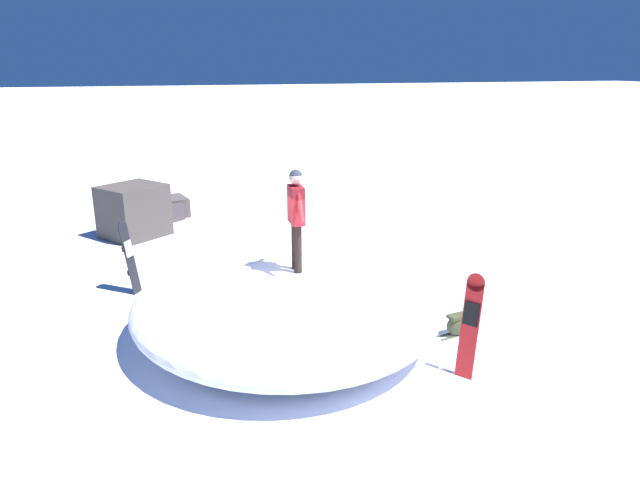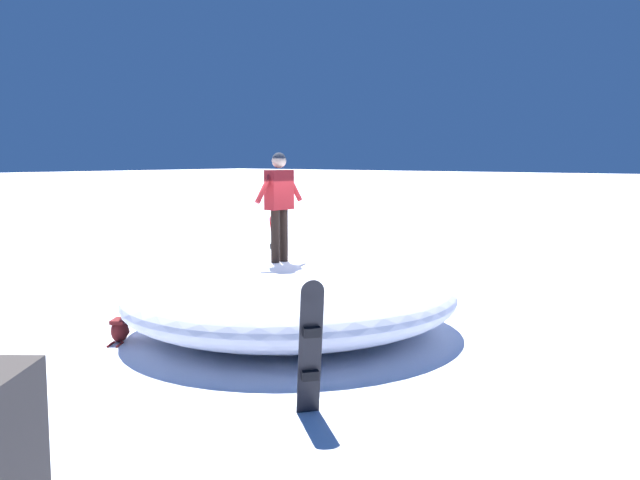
% 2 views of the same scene
% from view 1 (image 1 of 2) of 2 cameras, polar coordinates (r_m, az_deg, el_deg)
% --- Properties ---
extents(ground, '(240.00, 240.00, 0.00)m').
position_cam_1_polar(ground, '(10.14, -1.56, -10.14)').
color(ground, white).
extents(snow_mound, '(6.21, 5.92, 1.16)m').
position_cam_1_polar(snow_mound, '(10.24, -3.50, -6.29)').
color(snow_mound, white).
rests_on(snow_mound, ground).
extents(snowboarder_standing, '(1.07, 0.24, 1.80)m').
position_cam_1_polar(snowboarder_standing, '(9.78, -2.40, 2.97)').
color(snowboarder_standing, black).
rests_on(snowboarder_standing, snow_mound).
extents(snowboard_primary_upright, '(0.37, 0.35, 1.66)m').
position_cam_1_polar(snowboard_primary_upright, '(9.08, 14.79, -8.13)').
color(snowboard_primary_upright, red).
rests_on(snowboard_primary_upright, ground).
extents(snowboard_secondary_upright, '(0.36, 0.36, 1.56)m').
position_cam_1_polar(snowboard_secondary_upright, '(12.56, -18.53, -1.55)').
color(snowboard_secondary_upright, black).
rests_on(snowboard_secondary_upright, ground).
extents(backpack_near, '(0.31, 0.66, 0.40)m').
position_cam_1_polar(backpack_near, '(10.58, 13.62, -8.19)').
color(backpack_near, '#383D23').
rests_on(backpack_near, ground).
extents(backpack_far, '(0.60, 0.50, 0.37)m').
position_cam_1_polar(backpack_far, '(12.74, 1.82, -3.31)').
color(backpack_far, maroon).
rests_on(backpack_far, ground).
extents(rock_outcrop, '(3.68, 2.69, 1.45)m').
position_cam_1_polar(rock_outcrop, '(17.28, -17.22, 2.85)').
color(rock_outcrop, '#423C37').
rests_on(rock_outcrop, ground).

